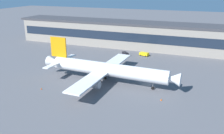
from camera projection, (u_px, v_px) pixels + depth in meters
ground_plane at (147, 84)px, 90.61m from camera, size 600.00×600.00×0.00m
terminal_building at (170, 37)px, 136.82m from camera, size 196.47×19.42×15.29m
airliner at (106, 69)px, 91.28m from camera, size 55.07×47.11×16.06m
pushback_tractor at (144, 54)px, 127.36m from camera, size 5.27×3.63×1.75m
follow_me_car at (125, 54)px, 127.78m from camera, size 4.45×4.46×1.85m
traffic_cone_0 at (161, 100)px, 77.68m from camera, size 0.55×0.55×0.69m
traffic_cone_1 at (41, 89)px, 86.10m from camera, size 0.48×0.48×0.60m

